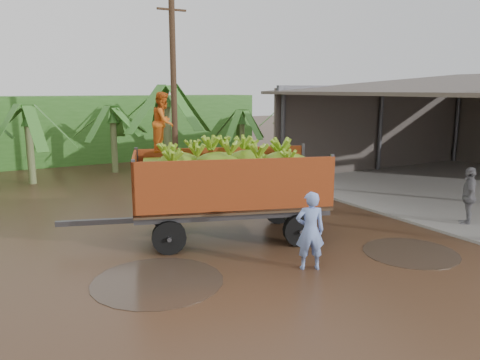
% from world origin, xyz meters
% --- Properties ---
extents(ground, '(100.00, 100.00, 0.00)m').
position_xyz_m(ground, '(0.00, 0.00, 0.00)').
color(ground, black).
rests_on(ground, ground).
extents(packing_shed, '(12.78, 10.80, 4.76)m').
position_xyz_m(packing_shed, '(11.77, 1.77, 2.50)').
color(packing_shed, gray).
rests_on(packing_shed, ground).
extents(hedge_north, '(22.00, 3.00, 3.60)m').
position_xyz_m(hedge_north, '(-2.00, 16.00, 1.80)').
color(hedge_north, '#2D661E').
rests_on(hedge_north, ground).
extents(banana_trailer, '(6.97, 3.86, 3.88)m').
position_xyz_m(banana_trailer, '(-0.35, 0.01, 1.50)').
color(banana_trailer, '#C64A1C').
rests_on(banana_trailer, ground).
extents(man_blue, '(0.76, 0.65, 1.77)m').
position_xyz_m(man_blue, '(0.16, -2.91, 0.88)').
color(man_blue, '#7995DD').
rests_on(man_blue, ground).
extents(man_grey, '(1.06, 0.98, 1.75)m').
position_xyz_m(man_grey, '(6.28, -2.45, 0.88)').
color(man_grey, slate).
rests_on(man_grey, ground).
extents(utility_pole, '(1.20, 0.24, 7.56)m').
position_xyz_m(utility_pole, '(0.97, 7.16, 3.83)').
color(utility_pole, '#47301E').
rests_on(utility_pole, ground).
extents(banana_plants, '(24.93, 19.81, 4.22)m').
position_xyz_m(banana_plants, '(-4.28, 7.03, 1.84)').
color(banana_plants, '#2D661E').
rests_on(banana_plants, ground).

